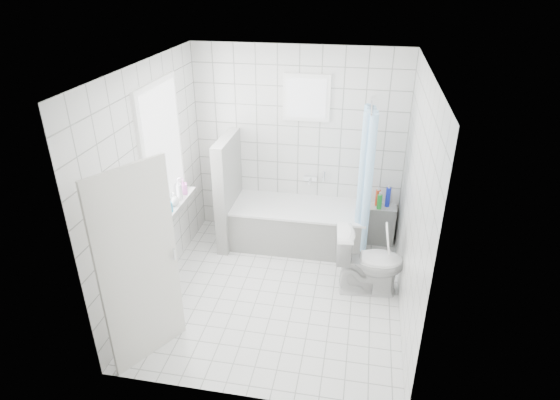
# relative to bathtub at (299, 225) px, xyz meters

# --- Properties ---
(ground) EXTENTS (3.00, 3.00, 0.00)m
(ground) POSITION_rel_bathtub_xyz_m (-0.08, -1.12, -0.29)
(ground) COLOR white
(ground) RESTS_ON ground
(ceiling) EXTENTS (3.00, 3.00, 0.00)m
(ceiling) POSITION_rel_bathtub_xyz_m (-0.08, -1.12, 2.31)
(ceiling) COLOR white
(ceiling) RESTS_ON ground
(wall_back) EXTENTS (2.80, 0.02, 2.60)m
(wall_back) POSITION_rel_bathtub_xyz_m (-0.08, 0.38, 1.01)
(wall_back) COLOR white
(wall_back) RESTS_ON ground
(wall_front) EXTENTS (2.80, 0.02, 2.60)m
(wall_front) POSITION_rel_bathtub_xyz_m (-0.08, -2.62, 1.01)
(wall_front) COLOR white
(wall_front) RESTS_ON ground
(wall_left) EXTENTS (0.02, 3.00, 2.60)m
(wall_left) POSITION_rel_bathtub_xyz_m (-1.48, -1.12, 1.01)
(wall_left) COLOR white
(wall_left) RESTS_ON ground
(wall_right) EXTENTS (0.02, 3.00, 2.60)m
(wall_right) POSITION_rel_bathtub_xyz_m (1.32, -1.12, 1.01)
(wall_right) COLOR white
(wall_right) RESTS_ON ground
(window_left) EXTENTS (0.01, 0.90, 1.40)m
(window_left) POSITION_rel_bathtub_xyz_m (-1.44, -0.82, 1.31)
(window_left) COLOR white
(window_left) RESTS_ON wall_left
(window_back) EXTENTS (0.50, 0.01, 0.50)m
(window_back) POSITION_rel_bathtub_xyz_m (0.02, 0.33, 1.66)
(window_back) COLOR white
(window_back) RESTS_ON wall_back
(window_sill) EXTENTS (0.18, 1.02, 0.08)m
(window_sill) POSITION_rel_bathtub_xyz_m (-1.39, -0.82, 0.57)
(window_sill) COLOR white
(window_sill) RESTS_ON wall_left
(door) EXTENTS (0.43, 0.71, 2.00)m
(door) POSITION_rel_bathtub_xyz_m (-1.13, -2.26, 0.71)
(door) COLOR silver
(door) RESTS_ON ground
(bathtub) EXTENTS (1.77, 0.77, 0.58)m
(bathtub) POSITION_rel_bathtub_xyz_m (0.00, 0.00, 0.00)
(bathtub) COLOR white
(bathtub) RESTS_ON ground
(partition_wall) EXTENTS (0.15, 0.85, 1.50)m
(partition_wall) POSITION_rel_bathtub_xyz_m (-0.95, -0.05, 0.46)
(partition_wall) COLOR white
(partition_wall) RESTS_ON ground
(tiled_ledge) EXTENTS (0.40, 0.24, 0.55)m
(tiled_ledge) POSITION_rel_bathtub_xyz_m (1.08, 0.25, -0.02)
(tiled_ledge) COLOR white
(tiled_ledge) RESTS_ON ground
(toilet) EXTENTS (0.82, 0.52, 0.80)m
(toilet) POSITION_rel_bathtub_xyz_m (0.95, -0.87, 0.11)
(toilet) COLOR white
(toilet) RESTS_ON ground
(curtain_rod) EXTENTS (0.02, 0.80, 0.02)m
(curtain_rod) POSITION_rel_bathtub_xyz_m (0.83, -0.02, 1.71)
(curtain_rod) COLOR silver
(curtain_rod) RESTS_ON wall_back
(shower_curtain) EXTENTS (0.14, 0.48, 1.78)m
(shower_curtain) POSITION_rel_bathtub_xyz_m (0.83, -0.16, 0.81)
(shower_curtain) COLOR #56B5FD
(shower_curtain) RESTS_ON curtain_rod
(tub_faucet) EXTENTS (0.18, 0.06, 0.06)m
(tub_faucet) POSITION_rel_bathtub_xyz_m (0.10, 0.33, 0.56)
(tub_faucet) COLOR silver
(tub_faucet) RESTS_ON wall_back
(sill_bottles) EXTENTS (0.18, 0.82, 0.33)m
(sill_bottles) POSITION_rel_bathtub_xyz_m (-1.38, -0.93, 0.74)
(sill_bottles) COLOR white
(sill_bottles) RESTS_ON window_sill
(ledge_bottles) EXTENTS (0.19, 0.16, 0.28)m
(ledge_bottles) POSITION_rel_bathtub_xyz_m (1.08, 0.25, 0.38)
(ledge_bottles) COLOR red
(ledge_bottles) RESTS_ON tiled_ledge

